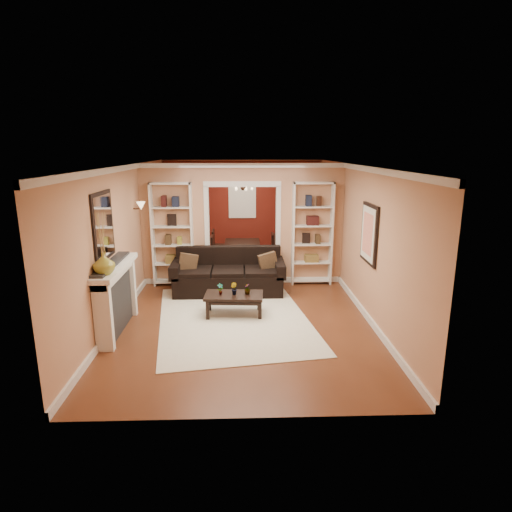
{
  "coord_description": "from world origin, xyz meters",
  "views": [
    {
      "loc": [
        -0.02,
        -8.3,
        3.0
      ],
      "look_at": [
        0.23,
        -0.8,
        1.11
      ],
      "focal_mm": 30.0,
      "sensor_mm": 36.0,
      "label": 1
    }
  ],
  "objects_px": {
    "bookshelf_left": "(173,235)",
    "dining_table": "(244,255)",
    "sofa": "(228,271)",
    "coffee_table": "(234,305)",
    "bookshelf_right": "(312,234)",
    "fireplace": "(118,298)"
  },
  "relations": [
    {
      "from": "coffee_table",
      "to": "bookshelf_right",
      "type": "height_order",
      "value": "bookshelf_right"
    },
    {
      "from": "sofa",
      "to": "bookshelf_right",
      "type": "distance_m",
      "value": 2.07
    },
    {
      "from": "bookshelf_left",
      "to": "sofa",
      "type": "bearing_deg",
      "value": -25.13
    },
    {
      "from": "bookshelf_left",
      "to": "dining_table",
      "type": "xyz_separation_m",
      "value": [
        1.57,
        1.5,
        -0.86
      ]
    },
    {
      "from": "coffee_table",
      "to": "fireplace",
      "type": "relative_size",
      "value": 0.62
    },
    {
      "from": "sofa",
      "to": "bookshelf_left",
      "type": "distance_m",
      "value": 1.53
    },
    {
      "from": "bookshelf_right",
      "to": "bookshelf_left",
      "type": "bearing_deg",
      "value": 180.0
    },
    {
      "from": "fireplace",
      "to": "dining_table",
      "type": "height_order",
      "value": "fireplace"
    },
    {
      "from": "sofa",
      "to": "bookshelf_left",
      "type": "height_order",
      "value": "bookshelf_left"
    },
    {
      "from": "coffee_table",
      "to": "fireplace",
      "type": "distance_m",
      "value": 2.06
    },
    {
      "from": "sofa",
      "to": "fireplace",
      "type": "bearing_deg",
      "value": -132.34
    },
    {
      "from": "sofa",
      "to": "bookshelf_left",
      "type": "bearing_deg",
      "value": 154.87
    },
    {
      "from": "dining_table",
      "to": "bookshelf_left",
      "type": "bearing_deg",
      "value": 133.61
    },
    {
      "from": "sofa",
      "to": "dining_table",
      "type": "relative_size",
      "value": 1.42
    },
    {
      "from": "sofa",
      "to": "bookshelf_right",
      "type": "relative_size",
      "value": 1.03
    },
    {
      "from": "bookshelf_left",
      "to": "dining_table",
      "type": "distance_m",
      "value": 2.34
    },
    {
      "from": "bookshelf_left",
      "to": "bookshelf_right",
      "type": "xyz_separation_m",
      "value": [
        3.1,
        0.0,
        0.0
      ]
    },
    {
      "from": "bookshelf_right",
      "to": "coffee_table",
      "type": "bearing_deg",
      "value": -132.57
    },
    {
      "from": "fireplace",
      "to": "dining_table",
      "type": "relative_size",
      "value": 1.02
    },
    {
      "from": "bookshelf_right",
      "to": "dining_table",
      "type": "bearing_deg",
      "value": 135.48
    },
    {
      "from": "sofa",
      "to": "coffee_table",
      "type": "bearing_deg",
      "value": -83.89
    },
    {
      "from": "sofa",
      "to": "bookshelf_right",
      "type": "bearing_deg",
      "value": 17.29
    }
  ]
}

